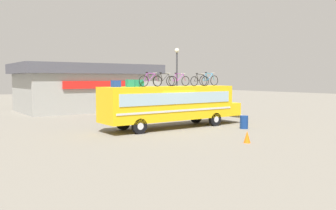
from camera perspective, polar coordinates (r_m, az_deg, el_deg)
name	(u,v)px	position (r m, az deg, el deg)	size (l,w,h in m)	color
ground_plane	(169,128)	(23.14, 0.19, -3.76)	(120.00, 120.00, 0.00)	slate
bus	(172,103)	(23.09, 0.62, 0.26)	(10.47, 2.37, 2.75)	yellow
luggage_bag_1	(116,84)	(21.10, -8.50, 3.45)	(0.49, 0.40, 0.40)	#193899
luggage_bag_2	(130,83)	(21.34, -6.24, 3.56)	(0.46, 0.32, 0.45)	#1E7F66
luggage_bag_3	(138,83)	(21.96, -4.93, 3.58)	(0.65, 0.44, 0.45)	#1E7F66
rooftop_bicycle_1	(151,81)	(22.00, -2.87, 4.01)	(1.71, 0.44, 0.93)	black
rooftop_bicycle_2	(164,80)	(23.02, -0.64, 4.02)	(1.73, 0.44, 0.92)	black
rooftop_bicycle_3	(179,80)	(23.80, 1.82, 4.02)	(1.78, 0.44, 0.91)	black
rooftop_bicycle_4	(200,81)	(24.07, 5.20, 3.99)	(1.65, 0.44, 0.88)	black
rooftop_bicycle_5	(209,80)	(25.28, 6.68, 4.06)	(1.78, 0.44, 0.97)	black
roadside_building	(87,87)	(37.23, -13.06, 2.92)	(14.02, 8.32, 4.71)	#9E9E99
trash_bin	(244,122)	(23.29, 12.30, -2.75)	(0.53, 0.53, 0.85)	navy
traffic_cone	(247,137)	(18.20, 12.79, -5.10)	(0.35, 0.35, 0.61)	orange
street_lamp	(177,73)	(30.06, 1.46, 5.32)	(0.39, 0.39, 5.85)	#38383D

